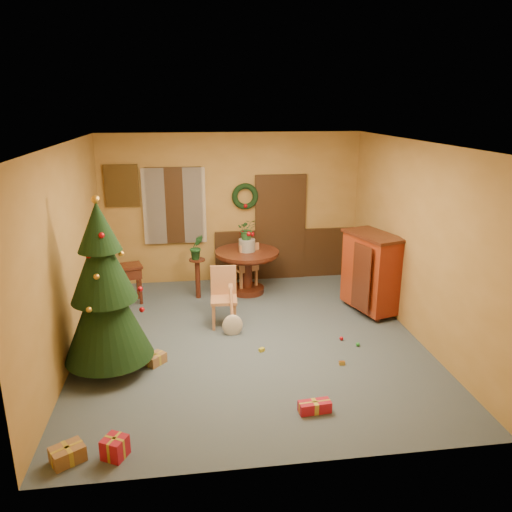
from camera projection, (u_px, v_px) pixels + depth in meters
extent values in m
plane|color=#374650|center=(250.00, 340.00, 7.52)|extent=(5.50, 5.50, 0.00)
plane|color=silver|center=(249.00, 143.00, 6.67)|extent=(5.50, 5.50, 0.00)
plane|color=olive|center=(232.00, 209.00, 9.70)|extent=(5.00, 0.00, 5.00)
plane|color=olive|center=(288.00, 331.00, 4.49)|extent=(5.00, 0.00, 5.00)
plane|color=olive|center=(67.00, 254.00, 6.76)|extent=(0.00, 5.50, 5.50)
plane|color=olive|center=(416.00, 241.00, 7.42)|extent=(0.00, 5.50, 5.50)
cube|color=black|center=(285.00, 254.00, 10.08)|extent=(2.80, 0.06, 1.00)
cube|color=black|center=(280.00, 228.00, 9.89)|extent=(1.00, 0.08, 2.10)
cube|color=white|center=(280.00, 230.00, 9.94)|extent=(0.80, 0.03, 1.90)
cube|color=black|center=(175.00, 206.00, 9.48)|extent=(1.05, 0.08, 1.45)
cube|color=white|center=(175.00, 205.00, 9.50)|extent=(0.88, 0.03, 1.25)
cube|color=white|center=(154.00, 207.00, 9.38)|extent=(0.42, 0.02, 1.45)
cube|color=white|center=(195.00, 206.00, 9.48)|extent=(0.42, 0.02, 1.45)
torus|color=black|center=(245.00, 196.00, 9.58)|extent=(0.51, 0.11, 0.51)
cube|color=#4C3819|center=(122.00, 186.00, 9.24)|extent=(0.62, 0.05, 0.78)
cube|color=gray|center=(122.00, 185.00, 9.27)|extent=(0.48, 0.02, 0.62)
cylinder|color=black|center=(247.00, 253.00, 9.17)|extent=(1.18, 1.18, 0.06)
cylinder|color=black|center=(247.00, 256.00, 9.19)|extent=(1.06, 1.06, 0.04)
cylinder|color=black|center=(247.00, 272.00, 9.29)|extent=(0.19, 0.19, 0.65)
cylinder|color=black|center=(247.00, 290.00, 9.39)|extent=(0.63, 0.63, 0.11)
cylinder|color=slate|center=(247.00, 245.00, 9.13)|extent=(0.30, 0.30, 0.22)
imported|color=#1E4C23|center=(247.00, 229.00, 9.04)|extent=(0.34, 0.29, 0.38)
cube|color=#A46841|center=(224.00, 300.00, 7.88)|extent=(0.44, 0.44, 0.05)
cube|color=#A46841|center=(223.00, 280.00, 7.98)|extent=(0.41, 0.07, 0.49)
cube|color=#A46841|center=(234.00, 309.00, 8.11)|extent=(0.05, 0.05, 0.42)
cube|color=#A46841|center=(214.00, 309.00, 8.09)|extent=(0.05, 0.05, 0.42)
cube|color=#A46841|center=(235.00, 317.00, 7.80)|extent=(0.05, 0.05, 0.42)
cube|color=#A46841|center=(214.00, 318.00, 7.77)|extent=(0.05, 0.05, 0.42)
cube|color=#A46841|center=(244.00, 268.00, 9.41)|extent=(0.54, 0.54, 0.05)
cube|color=#A46841|center=(249.00, 257.00, 9.18)|extent=(0.39, 0.21, 0.49)
cube|color=#A46841|center=(241.00, 283.00, 9.26)|extent=(0.06, 0.06, 0.42)
cube|color=#A46841|center=(256.00, 280.00, 9.43)|extent=(0.06, 0.06, 0.42)
cube|color=#A46841|center=(232.00, 278.00, 9.52)|extent=(0.06, 0.06, 0.42)
cube|color=#A46841|center=(247.00, 275.00, 9.70)|extent=(0.06, 0.06, 0.42)
cylinder|color=black|center=(198.00, 279.00, 9.04)|extent=(0.09, 0.09, 0.72)
cylinder|color=black|center=(197.00, 260.00, 8.93)|extent=(0.29, 0.29, 0.03)
imported|color=#19471E|center=(197.00, 247.00, 8.86)|extent=(0.29, 0.26, 0.45)
cylinder|color=#382111|center=(111.00, 362.00, 6.63)|extent=(0.15, 0.15, 0.25)
cone|color=black|center=(106.00, 309.00, 6.40)|extent=(1.14, 1.14, 1.35)
cone|color=black|center=(101.00, 263.00, 6.22)|extent=(0.83, 0.83, 0.99)
cone|color=black|center=(98.00, 226.00, 6.08)|extent=(0.54, 0.54, 0.62)
sphere|color=gold|center=(95.00, 199.00, 5.99)|extent=(0.10, 0.10, 0.10)
cube|color=black|center=(118.00, 267.00, 8.66)|extent=(0.87, 0.58, 0.05)
cube|color=black|center=(119.00, 274.00, 8.69)|extent=(0.81, 0.54, 0.17)
cube|color=black|center=(100.00, 288.00, 8.72)|extent=(0.12, 0.28, 0.65)
cube|color=black|center=(139.00, 286.00, 8.80)|extent=(0.12, 0.28, 0.65)
cube|color=#5F120A|center=(371.00, 272.00, 8.34)|extent=(0.78, 1.11, 1.25)
cube|color=black|center=(374.00, 235.00, 8.16)|extent=(0.85, 1.18, 0.05)
cylinder|color=black|center=(378.00, 319.00, 8.14)|extent=(0.07, 0.07, 0.09)
cylinder|color=black|center=(360.00, 299.00, 8.94)|extent=(0.07, 0.07, 0.09)
cube|color=brown|center=(68.00, 454.00, 4.94)|extent=(0.38, 0.36, 0.17)
cube|color=gold|center=(68.00, 454.00, 4.94)|extent=(0.29, 0.19, 0.17)
cube|color=gold|center=(68.00, 454.00, 4.94)|extent=(0.16, 0.22, 0.17)
cube|color=#AA1629|center=(115.00, 447.00, 5.00)|extent=(0.29, 0.29, 0.22)
cube|color=gold|center=(115.00, 447.00, 5.00)|extent=(0.21, 0.13, 0.22)
cube|color=gold|center=(115.00, 447.00, 5.00)|extent=(0.13, 0.21, 0.22)
cube|color=brown|center=(155.00, 359.00, 6.80)|extent=(0.32, 0.32, 0.14)
cube|color=gold|center=(155.00, 359.00, 6.80)|extent=(0.20, 0.22, 0.15)
cube|color=gold|center=(155.00, 359.00, 6.80)|extent=(0.16, 0.15, 0.15)
cube|color=#AA1629|center=(315.00, 407.00, 5.74)|extent=(0.38, 0.18, 0.13)
cube|color=gold|center=(315.00, 407.00, 5.74)|extent=(0.38, 0.05, 0.13)
cube|color=gold|center=(315.00, 407.00, 5.74)|extent=(0.06, 0.16, 0.13)
cube|color=#2540A1|center=(235.00, 331.00, 7.75)|extent=(0.09, 0.07, 0.05)
sphere|color=#227F28|center=(358.00, 344.00, 7.31)|extent=(0.06, 0.06, 0.06)
cube|color=gold|center=(262.00, 350.00, 7.15)|extent=(0.09, 0.09, 0.05)
sphere|color=#A80B12|center=(341.00, 338.00, 7.49)|extent=(0.06, 0.06, 0.06)
cube|color=gold|center=(342.00, 363.00, 6.79)|extent=(0.08, 0.06, 0.05)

